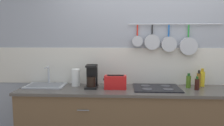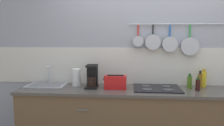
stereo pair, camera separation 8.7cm
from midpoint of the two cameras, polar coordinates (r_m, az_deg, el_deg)
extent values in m
cube|color=#999EA8|center=(3.03, 11.22, 2.14)|extent=(7.20, 0.06, 2.60)
cube|color=silver|center=(3.05, 11.16, -0.79)|extent=(7.20, 0.07, 0.50)
cylinder|color=#B7BABF|center=(3.02, 17.17, 9.70)|extent=(1.22, 0.02, 0.02)
cylinder|color=red|center=(2.96, 7.68, 8.45)|extent=(0.02, 0.02, 0.14)
cylinder|color=#B7BABF|center=(2.92, 7.67, 5.67)|extent=(0.14, 0.07, 0.14)
cylinder|color=black|center=(2.97, 11.51, 8.54)|extent=(0.02, 0.02, 0.13)
cylinder|color=#B7BABF|center=(2.95, 11.48, 5.36)|extent=(0.20, 0.04, 0.20)
cylinder|color=#1959B2|center=(3.00, 15.69, 8.13)|extent=(0.02, 0.02, 0.16)
cylinder|color=#B7BABF|center=(2.98, 15.68, 4.74)|extent=(0.20, 0.06, 0.20)
cylinder|color=green|center=(3.06, 20.47, 7.84)|extent=(0.02, 0.02, 0.16)
cylinder|color=#B7BABF|center=(3.04, 20.43, 4.10)|extent=(0.23, 0.05, 0.23)
cube|color=brown|center=(2.92, 11.53, -15.70)|extent=(3.35, 0.54, 0.86)
cylinder|color=slate|center=(2.59, -6.74, -12.10)|extent=(0.14, 0.01, 0.01)
cube|color=#4C4742|center=(2.78, 11.75, -7.16)|extent=(3.39, 0.58, 0.03)
cube|color=#B7BABF|center=(3.04, -15.89, -5.56)|extent=(0.50, 0.34, 0.01)
cube|color=slate|center=(3.04, -15.89, -5.38)|extent=(0.43, 0.27, 0.00)
cylinder|color=#B7BABF|center=(3.14, -15.14, -2.99)|extent=(0.03, 0.03, 0.25)
cylinder|color=#B7BABF|center=(3.06, -15.64, -1.10)|extent=(0.02, 0.14, 0.02)
cylinder|color=white|center=(2.94, -8.46, -3.72)|extent=(0.11, 0.11, 0.23)
cube|color=black|center=(2.81, -4.45, -6.24)|extent=(0.15, 0.21, 0.02)
cube|color=black|center=(2.85, -4.26, -3.30)|extent=(0.14, 0.07, 0.29)
cylinder|color=black|center=(2.77, -4.56, -4.88)|extent=(0.11, 0.11, 0.12)
cube|color=black|center=(2.79, -4.43, -0.76)|extent=(0.14, 0.16, 0.02)
cube|color=red|center=(2.74, 1.81, -5.03)|extent=(0.28, 0.13, 0.17)
cube|color=black|center=(2.70, 1.79, -3.34)|extent=(0.21, 0.02, 0.00)
cube|color=black|center=(2.75, 1.84, -3.17)|extent=(0.21, 0.02, 0.00)
cube|color=black|center=(2.75, -1.23, -4.29)|extent=(0.02, 0.02, 0.02)
cube|color=black|center=(2.83, 12.51, -6.45)|extent=(0.58, 0.45, 0.01)
cylinder|color=#38383D|center=(2.72, 10.02, -6.74)|extent=(0.13, 0.13, 0.00)
cylinder|color=#38383D|center=(2.76, 15.46, -6.71)|extent=(0.13, 0.13, 0.00)
cylinder|color=#38383D|center=(2.90, 9.71, -5.90)|extent=(0.13, 0.13, 0.00)
cylinder|color=#38383D|center=(2.93, 14.82, -5.88)|extent=(0.13, 0.13, 0.00)
cylinder|color=#4C721E|center=(2.95, 20.38, -4.76)|extent=(0.06, 0.06, 0.15)
cylinder|color=#194C19|center=(2.93, 20.46, -2.99)|extent=(0.03, 0.03, 0.03)
cylinder|color=#33140F|center=(2.86, 22.32, -5.36)|extent=(0.05, 0.05, 0.14)
cylinder|color=#194C19|center=(2.85, 22.40, -3.72)|extent=(0.03, 0.03, 0.03)
cylinder|color=#8C5919|center=(3.00, 22.75, -4.38)|extent=(0.05, 0.05, 0.18)
cylinder|color=black|center=(2.98, 22.85, -2.26)|extent=(0.03, 0.03, 0.04)
cylinder|color=yellow|center=(3.10, 23.54, -3.97)|extent=(0.07, 0.07, 0.19)
cylinder|color=#B28C19|center=(3.08, 23.64, -1.82)|extent=(0.04, 0.04, 0.04)
camera|label=1|loc=(0.04, -89.08, 0.11)|focal=35.00mm
camera|label=2|loc=(0.04, 90.92, -0.11)|focal=35.00mm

